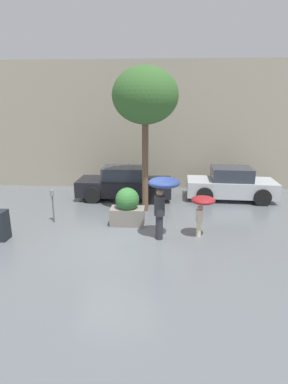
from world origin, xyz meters
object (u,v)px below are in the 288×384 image
planter_box (127,207)px  parked_car_far (231,185)px  street_tree (145,97)px  parked_car_near (125,184)px  person_child (202,204)px  parking_meter (52,199)px  person_adult (163,191)px

planter_box → parked_car_far: size_ratio=0.33×
street_tree → parked_car_near: bearing=120.7°
person_child → street_tree: bearing=153.5°
parked_car_near → street_tree: size_ratio=0.77×
parking_meter → parked_car_near: bearing=56.0°
person_child → parked_car_far: size_ratio=0.34×
person_adult → parked_car_far: size_ratio=0.49×
person_adult → person_child: 1.26m
planter_box → parked_car_near: bearing=98.4°
planter_box → person_child: 2.57m
person_child → parking_meter: person_child is taller
parked_car_near → parked_car_far: 4.60m
parking_meter → person_adult: bearing=-17.0°
street_tree → parking_meter: 4.79m
parked_car_near → parked_car_far: (4.60, 0.11, -0.00)m
street_tree → parking_meter: size_ratio=4.54×
person_adult → parking_meter: person_adult is taller
parked_car_far → parking_meter: bearing=119.4°
planter_box → person_adult: 1.82m
planter_box → parking_meter: bearing=179.0°
person_child → street_tree: size_ratio=0.25×
parked_car_far → planter_box: bearing=132.0°
planter_box → person_adult: bearing=-43.3°
person_child → parking_meter: size_ratio=1.12×
planter_box → parking_meter: 2.57m
person_adult → street_tree: 3.81m
street_tree → parking_meter: street_tree is taller
planter_box → person_child: size_ratio=0.99×
planter_box → parking_meter: planter_box is taller
parked_car_far → person_adult: bearing=149.5°
planter_box → parked_car_far: bearing=38.3°
person_adult → person_child: (1.18, 0.16, -0.42)m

